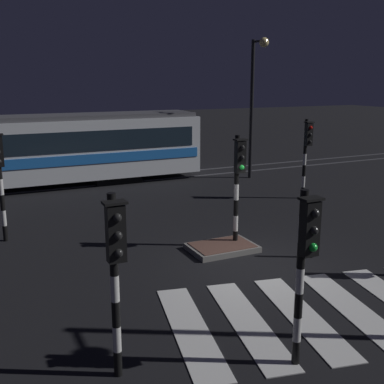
{
  "coord_description": "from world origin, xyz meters",
  "views": [
    {
      "loc": [
        -6.59,
        -10.12,
        4.84
      ],
      "look_at": [
        -0.38,
        3.0,
        1.4
      ],
      "focal_mm": 44.88,
      "sensor_mm": 36.0,
      "label": 1
    }
  ],
  "objects_px": {
    "traffic_light_corner_far_right": "(307,147)",
    "traffic_light_corner_near_left": "(115,261)",
    "traffic_light_kerb_mid_left": "(305,254)",
    "traffic_light_median_centre": "(238,175)",
    "tram": "(2,151)",
    "street_lamp_trackside_right": "(255,91)",
    "bollard_island_edge": "(312,238)"
  },
  "relations": [
    {
      "from": "traffic_light_kerb_mid_left",
      "to": "street_lamp_trackside_right",
      "type": "distance_m",
      "value": 16.18
    },
    {
      "from": "traffic_light_kerb_mid_left",
      "to": "traffic_light_corner_near_left",
      "type": "bearing_deg",
      "value": 160.76
    },
    {
      "from": "street_lamp_trackside_right",
      "to": "tram",
      "type": "distance_m",
      "value": 11.84
    },
    {
      "from": "traffic_light_corner_near_left",
      "to": "bollard_island_edge",
      "type": "bearing_deg",
      "value": 25.52
    },
    {
      "from": "traffic_light_corner_far_right",
      "to": "traffic_light_median_centre",
      "type": "bearing_deg",
      "value": -144.84
    },
    {
      "from": "tram",
      "to": "street_lamp_trackside_right",
      "type": "bearing_deg",
      "value": -12.09
    },
    {
      "from": "traffic_light_kerb_mid_left",
      "to": "traffic_light_corner_near_left",
      "type": "xyz_separation_m",
      "value": [
        -2.88,
        1.01,
        0.01
      ]
    },
    {
      "from": "traffic_light_corner_far_right",
      "to": "traffic_light_kerb_mid_left",
      "type": "bearing_deg",
      "value": -128.53
    },
    {
      "from": "traffic_light_corner_far_right",
      "to": "traffic_light_corner_near_left",
      "type": "distance_m",
      "value": 13.53
    },
    {
      "from": "tram",
      "to": "traffic_light_kerb_mid_left",
      "type": "bearing_deg",
      "value": -78.2
    },
    {
      "from": "traffic_light_corner_near_left",
      "to": "street_lamp_trackside_right",
      "type": "distance_m",
      "value": 16.98
    },
    {
      "from": "traffic_light_corner_near_left",
      "to": "tram",
      "type": "relative_size",
      "value": 0.17
    },
    {
      "from": "traffic_light_corner_near_left",
      "to": "bollard_island_edge",
      "type": "height_order",
      "value": "traffic_light_corner_near_left"
    },
    {
      "from": "traffic_light_median_centre",
      "to": "bollard_island_edge",
      "type": "height_order",
      "value": "traffic_light_median_centre"
    },
    {
      "from": "traffic_light_corner_far_right",
      "to": "bollard_island_edge",
      "type": "distance_m",
      "value": 7.0
    },
    {
      "from": "street_lamp_trackside_right",
      "to": "traffic_light_median_centre",
      "type": "bearing_deg",
      "value": -124.94
    },
    {
      "from": "bollard_island_edge",
      "to": "street_lamp_trackside_right",
      "type": "bearing_deg",
      "value": 66.29
    },
    {
      "from": "traffic_light_kerb_mid_left",
      "to": "traffic_light_median_centre",
      "type": "bearing_deg",
      "value": 69.6
    },
    {
      "from": "traffic_light_kerb_mid_left",
      "to": "traffic_light_corner_near_left",
      "type": "height_order",
      "value": "traffic_light_corner_near_left"
    },
    {
      "from": "traffic_light_kerb_mid_left",
      "to": "bollard_island_edge",
      "type": "relative_size",
      "value": 2.81
    },
    {
      "from": "traffic_light_corner_near_left",
      "to": "traffic_light_kerb_mid_left",
      "type": "bearing_deg",
      "value": -19.24
    },
    {
      "from": "traffic_light_median_centre",
      "to": "street_lamp_trackside_right",
      "type": "height_order",
      "value": "street_lamp_trackside_right"
    },
    {
      "from": "street_lamp_trackside_right",
      "to": "traffic_light_corner_far_right",
      "type": "bearing_deg",
      "value": -93.63
    },
    {
      "from": "traffic_light_corner_far_right",
      "to": "bollard_island_edge",
      "type": "height_order",
      "value": "traffic_light_corner_far_right"
    },
    {
      "from": "tram",
      "to": "traffic_light_corner_far_right",
      "type": "bearing_deg",
      "value": -31.72
    },
    {
      "from": "traffic_light_corner_near_left",
      "to": "traffic_light_corner_far_right",
      "type": "bearing_deg",
      "value": 39.19
    },
    {
      "from": "traffic_light_corner_near_left",
      "to": "street_lamp_trackside_right",
      "type": "relative_size",
      "value": 0.47
    },
    {
      "from": "traffic_light_corner_far_right",
      "to": "street_lamp_trackside_right",
      "type": "relative_size",
      "value": 0.49
    },
    {
      "from": "bollard_island_edge",
      "to": "traffic_light_corner_far_right",
      "type": "bearing_deg",
      "value": 53.48
    },
    {
      "from": "traffic_light_kerb_mid_left",
      "to": "tram",
      "type": "height_order",
      "value": "tram"
    },
    {
      "from": "traffic_light_corner_near_left",
      "to": "bollard_island_edge",
      "type": "xyz_separation_m",
      "value": [
        6.43,
        3.07,
        -1.51
      ]
    },
    {
      "from": "traffic_light_kerb_mid_left",
      "to": "street_lamp_trackside_right",
      "type": "bearing_deg",
      "value": 60.52
    }
  ]
}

